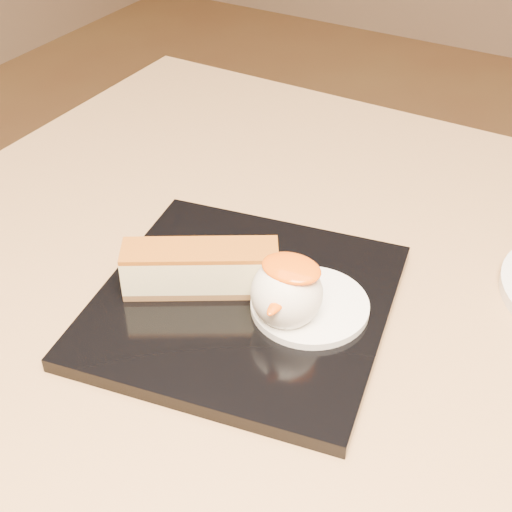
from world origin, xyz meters
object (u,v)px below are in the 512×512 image
Objects in this scene: ice_cream_scoop at (287,293)px; table at (284,464)px; dessert_plate at (243,304)px; cheesecake at (201,268)px.

table is at bearing -35.53° from ice_cream_scoop.
ice_cream_scoop is at bearing -7.13° from dessert_plate.
dessert_plate is at bearing 172.87° from ice_cream_scoop.
dessert_plate is 4.15× the size of ice_cream_scoop.
cheesecake reaches higher than table.
cheesecake is at bearing 180.00° from ice_cream_scoop.
cheesecake is (-0.08, 0.00, 0.19)m from table.
ice_cream_scoop is (0.08, 0.00, 0.01)m from cheesecake.
cheesecake is (-0.04, -0.01, 0.03)m from dessert_plate.
table is 0.19m from ice_cream_scoop.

